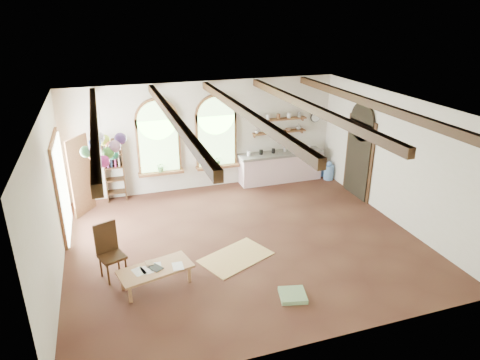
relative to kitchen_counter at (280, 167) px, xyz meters
name	(u,v)px	position (x,y,z in m)	size (l,w,h in m)	color
floor	(244,241)	(-2.30, -3.20, -0.48)	(8.00, 8.00, 0.00)	#533122
ceiling_beams	(244,112)	(-2.30, -3.20, 2.62)	(6.20, 6.80, 0.18)	#3E2B13
window_left	(158,140)	(-3.70, 0.23, 1.16)	(1.30, 0.28, 2.20)	brown
window_right	(216,135)	(-2.00, 0.23, 1.16)	(1.30, 0.28, 2.20)	brown
left_doorway	(62,188)	(-6.25, -1.40, 0.67)	(0.10, 1.90, 2.50)	brown
right_doorway	(358,159)	(1.65, -1.70, 0.62)	(0.10, 1.30, 2.40)	black
kitchen_counter	(280,167)	(0.00, 0.00, 0.00)	(2.68, 0.62, 0.94)	beige
wall_shelf_lower	(279,132)	(0.00, 0.18, 1.07)	(1.70, 0.24, 0.04)	brown
wall_shelf_upper	(280,119)	(0.00, 0.18, 1.47)	(1.70, 0.24, 0.04)	brown
wall_clock	(315,117)	(1.25, 0.25, 1.42)	(0.32, 0.32, 0.04)	black
bookshelf	(114,170)	(-5.00, 0.12, 0.42)	(0.53, 0.32, 1.80)	#3E2B13
coffee_table	(156,270)	(-4.50, -4.32, -0.12)	(1.53, 0.97, 0.40)	#AE7E50
side_chair	(112,262)	(-5.29, -3.74, -0.14)	(0.60, 0.60, 1.17)	#3E2B13
floor_mat	(236,257)	(-2.70, -3.84, -0.47)	(1.51, 0.94, 0.02)	tan
floor_cushion	(293,295)	(-2.09, -5.50, -0.43)	(0.49, 0.49, 0.09)	#759C6B
water_jug_a	(321,169)	(1.45, 0.00, -0.25)	(0.27, 0.27, 0.53)	#5F8ECC
water_jug_b	(329,172)	(1.52, -0.37, -0.22)	(0.31, 0.31, 0.60)	#5F8ECC
balloon_cluster	(104,148)	(-5.19, -2.40, 1.87)	(0.98, 0.98, 1.16)	silver
table_book	(145,264)	(-4.67, -4.12, -0.06)	(0.15, 0.22, 0.02)	olive
tablet	(156,268)	(-4.49, -4.32, -0.07)	(0.19, 0.27, 0.01)	black
potted_plant_left	(161,167)	(-3.70, 0.12, 0.37)	(0.27, 0.23, 0.30)	#598C4C
potted_plant_right	(218,161)	(-2.00, 0.12, 0.37)	(0.27, 0.23, 0.30)	#598C4C
shelf_cup_a	(257,132)	(-0.75, 0.18, 1.14)	(0.12, 0.10, 0.10)	white
shelf_cup_b	(267,131)	(-0.40, 0.18, 1.14)	(0.10, 0.10, 0.09)	beige
shelf_bowl_a	(278,131)	(-0.05, 0.18, 1.12)	(0.22, 0.22, 0.05)	beige
shelf_bowl_b	(288,130)	(0.30, 0.18, 1.12)	(0.20, 0.20, 0.06)	#8C664C
shelf_vase	(299,127)	(0.65, 0.18, 1.19)	(0.18, 0.18, 0.19)	slate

